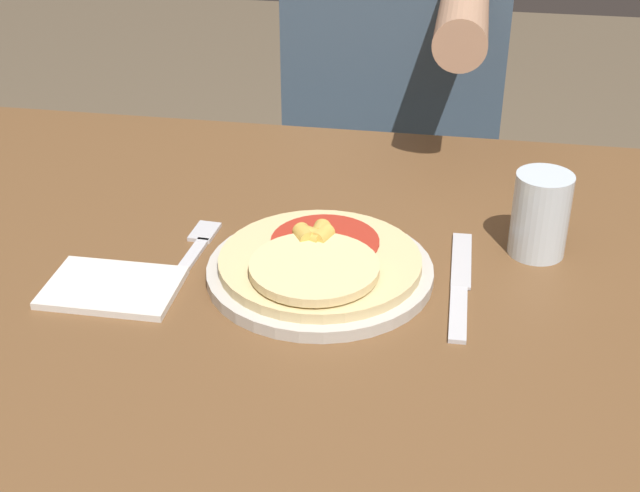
# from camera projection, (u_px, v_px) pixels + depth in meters

# --- Properties ---
(dining_table) EXTENTS (1.16, 0.87, 0.76)m
(dining_table) POSITION_uv_depth(u_px,v_px,m) (301.00, 361.00, 1.04)
(dining_table) COLOR brown
(dining_table) RESTS_ON ground_plane
(plate) EXTENTS (0.25, 0.25, 0.01)m
(plate) POSITION_uv_depth(u_px,v_px,m) (320.00, 272.00, 0.99)
(plate) COLOR beige
(plate) RESTS_ON dining_table
(pizza) EXTENTS (0.22, 0.22, 0.04)m
(pizza) POSITION_uv_depth(u_px,v_px,m) (319.00, 261.00, 0.97)
(pizza) COLOR #E0C689
(pizza) RESTS_ON plate
(fork) EXTENTS (0.03, 0.18, 0.00)m
(fork) POSITION_uv_depth(u_px,v_px,m) (192.00, 253.00, 1.03)
(fork) COLOR silver
(fork) RESTS_ON dining_table
(knife) EXTENTS (0.02, 0.22, 0.00)m
(knife) POSITION_uv_depth(u_px,v_px,m) (460.00, 285.00, 0.97)
(knife) COLOR silver
(knife) RESTS_ON dining_table
(drinking_glass) EXTENTS (0.07, 0.07, 0.10)m
(drinking_glass) POSITION_uv_depth(u_px,v_px,m) (540.00, 215.00, 1.01)
(drinking_glass) COLOR silver
(drinking_glass) RESTS_ON dining_table
(napkin) EXTENTS (0.14, 0.10, 0.01)m
(napkin) POSITION_uv_depth(u_px,v_px,m) (113.00, 288.00, 0.96)
(napkin) COLOR silver
(napkin) RESTS_ON dining_table
(person_diner) EXTENTS (0.37, 0.52, 1.29)m
(person_diner) POSITION_uv_depth(u_px,v_px,m) (397.00, 78.00, 1.56)
(person_diner) COLOR #2D2D38
(person_diner) RESTS_ON ground_plane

